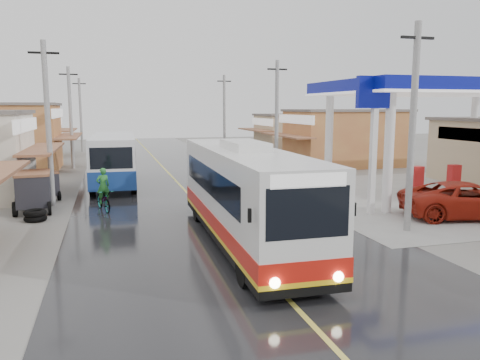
{
  "coord_description": "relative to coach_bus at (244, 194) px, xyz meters",
  "views": [
    {
      "loc": [
        -4.23,
        -15.49,
        4.83
      ],
      "look_at": [
        0.91,
        2.74,
        1.89
      ],
      "focal_mm": 35.0,
      "sensor_mm": 36.0,
      "label": 1
    }
  ],
  "objects": [
    {
      "name": "centre_line",
      "position": [
        -0.35,
        14.75,
        -1.74
      ],
      "size": [
        0.15,
        90.0,
        0.01
      ],
      "primitive_type": "cube",
      "color": "#D8CC4C",
      "rests_on": "road"
    },
    {
      "name": "coach_bus",
      "position": [
        0.0,
        0.0,
        0.0
      ],
      "size": [
        2.85,
        11.76,
        3.65
      ],
      "rotation": [
        0.0,
        0.0,
        -0.02
      ],
      "color": "silver",
      "rests_on": "road"
    },
    {
      "name": "jeepney",
      "position": [
        10.6,
        0.97,
        -0.97
      ],
      "size": [
        6.22,
        4.01,
        1.59
      ],
      "primitive_type": "imported",
      "rotation": [
        0.0,
        0.0,
        1.32
      ],
      "color": "#A01E10",
      "rests_on": "ground"
    },
    {
      "name": "ground",
      "position": [
        -0.35,
        -0.25,
        -1.76
      ],
      "size": [
        120.0,
        120.0,
        0.0
      ],
      "primitive_type": "plane",
      "color": "slate",
      "rests_on": "ground"
    },
    {
      "name": "utility_poles_left",
      "position": [
        -7.35,
        15.75,
        -1.76
      ],
      "size": [
        1.6,
        50.0,
        8.0
      ],
      "primitive_type": null,
      "color": "gray",
      "rests_on": "ground"
    },
    {
      "name": "second_bus",
      "position": [
        -4.27,
        14.29,
        -0.09
      ],
      "size": [
        2.91,
        9.47,
        3.11
      ],
      "rotation": [
        0.0,
        0.0,
        -0.04
      ],
      "color": "silver",
      "rests_on": "road"
    },
    {
      "name": "shopfronts_right",
      "position": [
        14.65,
        11.75,
        -1.76
      ],
      "size": [
        11.0,
        44.0,
        4.8
      ],
      "primitive_type": null,
      "color": "beige",
      "rests_on": "ground"
    },
    {
      "name": "tyre_stack",
      "position": [
        -7.74,
        5.54,
        -1.52
      ],
      "size": [
        0.95,
        0.95,
        0.49
      ],
      "color": "black",
      "rests_on": "ground"
    },
    {
      "name": "utility_poles_right",
      "position": [
        6.65,
        14.75,
        -1.76
      ],
      "size": [
        1.6,
        36.0,
        8.0
      ],
      "primitive_type": null,
      "color": "gray",
      "rests_on": "ground"
    },
    {
      "name": "cyclist",
      "position": [
        -4.9,
        6.79,
        -1.08
      ],
      "size": [
        1.17,
        2.03,
        2.07
      ],
      "rotation": [
        0.0,
        0.0,
        0.28
      ],
      "color": "black",
      "rests_on": "ground"
    },
    {
      "name": "road",
      "position": [
        -0.35,
        14.75,
        -1.75
      ],
      "size": [
        12.0,
        90.0,
        0.02
      ],
      "primitive_type": "cube",
      "color": "black",
      "rests_on": "ground"
    },
    {
      "name": "tricycle_near",
      "position": [
        -8.04,
        7.5,
        -0.69
      ],
      "size": [
        1.83,
        2.47,
        1.88
      ],
      "rotation": [
        0.0,
        0.0,
        0.1
      ],
      "color": "#26262D",
      "rests_on": "ground"
    },
    {
      "name": "tricycle_far",
      "position": [
        -7.96,
        10.64,
        -0.9
      ],
      "size": [
        1.85,
        2.13,
        1.51
      ],
      "rotation": [
        0.0,
        0.0,
        0.33
      ],
      "color": "#26262D",
      "rests_on": "ground"
    }
  ]
}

